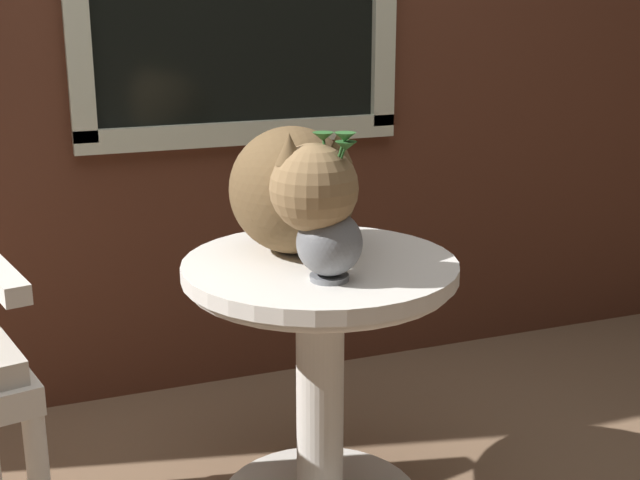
# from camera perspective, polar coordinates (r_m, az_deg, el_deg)

# --- Properties ---
(wicker_side_table) EXTENTS (0.63, 0.63, 0.64)m
(wicker_side_table) POSITION_cam_1_polar(r_m,az_deg,el_deg) (2.03, 0.00, -6.90)
(wicker_side_table) COLOR silver
(wicker_side_table) RESTS_ON ground_plane
(cat) EXTENTS (0.33, 0.68, 0.32)m
(cat) POSITION_cam_1_polar(r_m,az_deg,el_deg) (1.96, -1.63, 3.35)
(cat) COLOR brown
(cat) RESTS_ON wicker_side_table
(pewter_vase_with_ivy) EXTENTS (0.14, 0.14, 0.32)m
(pewter_vase_with_ivy) POSITION_cam_1_polar(r_m,az_deg,el_deg) (1.80, 0.65, 0.42)
(pewter_vase_with_ivy) COLOR slate
(pewter_vase_with_ivy) RESTS_ON wicker_side_table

